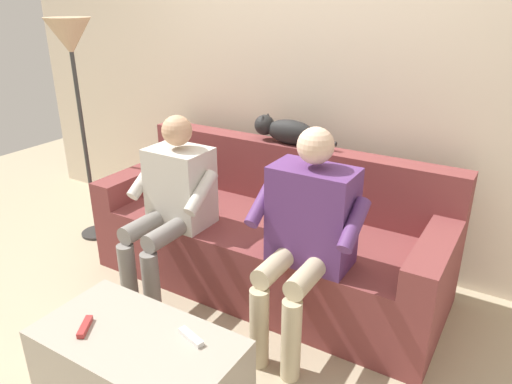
# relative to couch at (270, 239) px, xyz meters

# --- Properties ---
(ground_plane) EXTENTS (8.00, 8.00, 0.00)m
(ground_plane) POSITION_rel_couch_xyz_m (0.00, 0.73, -0.30)
(ground_plane) COLOR tan
(back_wall) EXTENTS (5.42, 0.06, 2.54)m
(back_wall) POSITION_rel_couch_xyz_m (0.00, -0.58, 0.97)
(back_wall) COLOR beige
(back_wall) RESTS_ON ground
(couch) EXTENTS (2.23, 0.85, 0.86)m
(couch) POSITION_rel_couch_xyz_m (0.00, 0.00, 0.00)
(couch) COLOR brown
(couch) RESTS_ON ground
(coffee_table) EXTENTS (0.95, 0.51, 0.36)m
(coffee_table) POSITION_rel_couch_xyz_m (0.00, 1.21, -0.12)
(coffee_table) COLOR #A89E8E
(coffee_table) RESTS_ON ground
(person_left_seated) EXTENTS (0.58, 0.55, 1.19)m
(person_left_seated) POSITION_rel_couch_xyz_m (-0.44, 0.41, 0.37)
(person_left_seated) COLOR #5B3370
(person_left_seated) RESTS_ON ground
(person_right_seated) EXTENTS (0.51, 0.60, 1.13)m
(person_right_seated) POSITION_rel_couch_xyz_m (0.44, 0.41, 0.34)
(person_right_seated) COLOR beige
(person_right_seated) RESTS_ON ground
(cat_on_backrest) EXTENTS (0.59, 0.14, 0.17)m
(cat_on_backrest) POSITION_rel_couch_xyz_m (0.07, -0.30, 0.65)
(cat_on_backrest) COLOR black
(cat_on_backrest) RESTS_ON couch
(remote_white) EXTENTS (0.15, 0.08, 0.02)m
(remote_white) POSITION_rel_couch_xyz_m (-0.22, 1.10, 0.08)
(remote_white) COLOR white
(remote_white) RESTS_ON coffee_table
(remote_red) EXTENTS (0.10, 0.14, 0.03)m
(remote_red) POSITION_rel_couch_xyz_m (0.23, 1.29, 0.08)
(remote_red) COLOR #B73333
(remote_red) RESTS_ON coffee_table
(floor_lamp) EXTENTS (0.31, 0.31, 1.63)m
(floor_lamp) POSITION_rel_couch_xyz_m (1.50, 0.16, 1.10)
(floor_lamp) COLOR #2D2D2D
(floor_lamp) RESTS_ON ground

